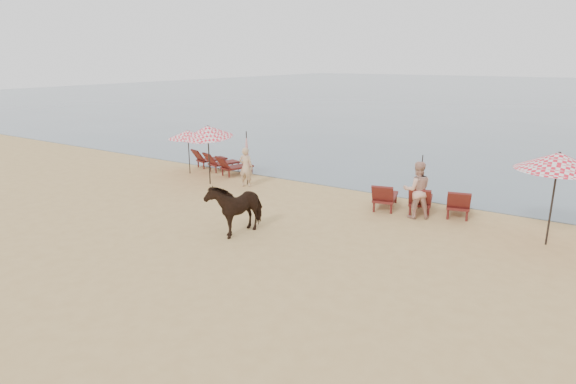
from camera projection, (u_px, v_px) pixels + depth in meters
name	position (u px, v px, depth m)	size (l,w,h in m)	color
ground	(176.00, 282.00, 11.65)	(120.00, 120.00, 0.00)	tan
sea	(545.00, 92.00, 76.30)	(160.00, 140.00, 0.06)	#51606B
lounger_cluster_left	(220.00, 162.00, 23.01)	(3.30, 2.51, 0.64)	#5B1815
lounger_cluster_right	(421.00, 199.00, 16.76)	(3.58, 2.62, 0.71)	#5B1815
umbrella_open_left_a	(188.00, 134.00, 22.15)	(1.80, 1.80, 2.05)	black
umbrella_open_left_b	(208.00, 132.00, 20.13)	(2.06, 2.10, 2.62)	black
umbrella_open_right	(558.00, 161.00, 13.34)	(2.25, 2.25, 2.75)	black
umbrella_closed_left	(247.00, 152.00, 20.32)	(0.28, 0.28, 2.29)	black
umbrella_closed_right	(421.00, 176.00, 17.05)	(0.24, 0.24, 1.96)	black
cow	(236.00, 207.00, 14.84)	(0.88, 1.93, 1.63)	black
beachgoer_left	(246.00, 167.00, 20.13)	(0.61, 0.40, 1.67)	tan
beachgoer_right_a	(417.00, 190.00, 16.13)	(0.95, 0.74, 1.95)	tan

